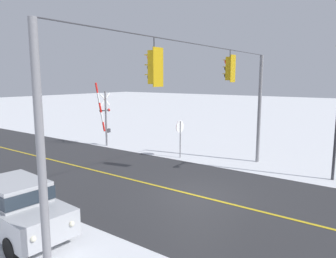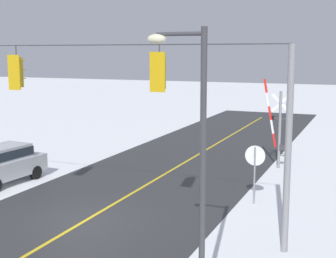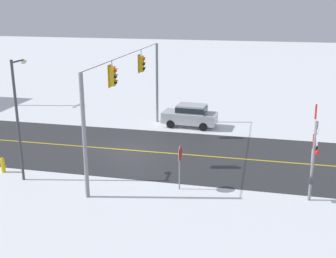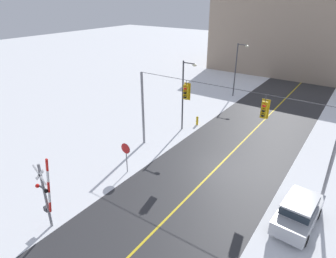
{
  "view_description": "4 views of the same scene",
  "coord_description": "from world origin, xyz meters",
  "px_view_note": "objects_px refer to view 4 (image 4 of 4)",
  "views": [
    {
      "loc": [
        11.09,
        6.64,
        4.86
      ],
      "look_at": [
        -2.5,
        -3.29,
        2.23
      ],
      "focal_mm": 34.23,
      "sensor_mm": 36.0,
      "label": 1
    },
    {
      "loc": [
        -9.11,
        14.1,
        5.96
      ],
      "look_at": [
        -2.74,
        -1.05,
        3.34
      ],
      "focal_mm": 51.54,
      "sensor_mm": 36.0,
      "label": 2
    },
    {
      "loc": [
        -24.88,
        -8.17,
        9.35
      ],
      "look_at": [
        -2.1,
        -2.96,
        2.27
      ],
      "focal_mm": 45.55,
      "sensor_mm": 36.0,
      "label": 3
    },
    {
      "loc": [
        7.37,
        -17.02,
        11.69
      ],
      "look_at": [
        -3.1,
        -1.97,
        3.1
      ],
      "focal_mm": 30.79,
      "sensor_mm": 36.0,
      "label": 4
    }
  ],
  "objects_px": {
    "streetlamp_far": "(238,65)",
    "fire_hydrant": "(197,120)",
    "stop_sign": "(126,151)",
    "railroad_crossing": "(45,193)",
    "parked_car_silver": "(299,211)",
    "streetlamp_near": "(185,90)"
  },
  "relations": [
    {
      "from": "parked_car_silver",
      "to": "streetlamp_near",
      "type": "height_order",
      "value": "streetlamp_near"
    },
    {
      "from": "stop_sign",
      "to": "railroad_crossing",
      "type": "xyz_separation_m",
      "value": [
        0.24,
        -6.42,
        0.56
      ]
    },
    {
      "from": "railroad_crossing",
      "to": "parked_car_silver",
      "type": "relative_size",
      "value": 1.08
    },
    {
      "from": "stop_sign",
      "to": "parked_car_silver",
      "type": "bearing_deg",
      "value": 7.34
    },
    {
      "from": "streetlamp_far",
      "to": "railroad_crossing",
      "type": "bearing_deg",
      "value": -88.46
    },
    {
      "from": "stop_sign",
      "to": "fire_hydrant",
      "type": "height_order",
      "value": "stop_sign"
    },
    {
      "from": "streetlamp_near",
      "to": "streetlamp_far",
      "type": "xyz_separation_m",
      "value": [
        0.0,
        12.11,
        0.0
      ]
    },
    {
      "from": "streetlamp_far",
      "to": "fire_hydrant",
      "type": "distance_m",
      "value": 11.0
    },
    {
      "from": "stop_sign",
      "to": "parked_car_silver",
      "type": "height_order",
      "value": "stop_sign"
    },
    {
      "from": "railroad_crossing",
      "to": "parked_car_silver",
      "type": "xyz_separation_m",
      "value": [
        11.06,
        7.87,
        -1.32
      ]
    },
    {
      "from": "streetlamp_near",
      "to": "fire_hydrant",
      "type": "height_order",
      "value": "streetlamp_near"
    },
    {
      "from": "parked_car_silver",
      "to": "streetlamp_near",
      "type": "relative_size",
      "value": 0.66
    },
    {
      "from": "railroad_crossing",
      "to": "fire_hydrant",
      "type": "xyz_separation_m",
      "value": [
        -0.24,
        16.62,
        -1.81
      ]
    },
    {
      "from": "streetlamp_far",
      "to": "stop_sign",
      "type": "bearing_deg",
      "value": -88.65
    },
    {
      "from": "railroad_crossing",
      "to": "streetlamp_near",
      "type": "relative_size",
      "value": 0.71
    },
    {
      "from": "fire_hydrant",
      "to": "streetlamp_far",
      "type": "bearing_deg",
      "value": 92.68
    },
    {
      "from": "fire_hydrant",
      "to": "stop_sign",
      "type": "bearing_deg",
      "value": -90.01
    },
    {
      "from": "parked_car_silver",
      "to": "streetlamp_far",
      "type": "height_order",
      "value": "streetlamp_far"
    },
    {
      "from": "streetlamp_near",
      "to": "streetlamp_far",
      "type": "height_order",
      "value": "same"
    },
    {
      "from": "railroad_crossing",
      "to": "streetlamp_near",
      "type": "height_order",
      "value": "streetlamp_near"
    },
    {
      "from": "streetlamp_near",
      "to": "fire_hydrant",
      "type": "distance_m",
      "value": 3.87
    },
    {
      "from": "streetlamp_near",
      "to": "streetlamp_far",
      "type": "bearing_deg",
      "value": 90.0
    }
  ]
}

